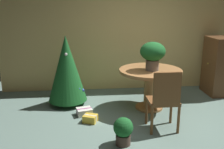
# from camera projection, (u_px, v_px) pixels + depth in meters

# --- Properties ---
(ground_plane) EXTENTS (6.60, 6.60, 0.00)m
(ground_plane) POSITION_uv_depth(u_px,v_px,m) (154.00, 130.00, 4.21)
(ground_plane) COLOR slate
(back_wall_panel) EXTENTS (6.00, 0.10, 2.60)m
(back_wall_panel) POSITION_uv_depth(u_px,v_px,m) (132.00, 33.00, 5.98)
(back_wall_panel) COLOR tan
(back_wall_panel) RESTS_ON ground_plane
(round_dining_table) EXTENTS (1.17, 1.17, 0.78)m
(round_dining_table) POSITION_uv_depth(u_px,v_px,m) (150.00, 79.00, 4.92)
(round_dining_table) COLOR #9E6B3D
(round_dining_table) RESTS_ON ground_plane
(flower_vase) EXTENTS (0.46, 0.46, 0.52)m
(flower_vase) POSITION_uv_depth(u_px,v_px,m) (153.00, 53.00, 4.74)
(flower_vase) COLOR #665B51
(flower_vase) RESTS_ON round_dining_table
(wooden_chair_near) EXTENTS (0.47, 0.41, 1.00)m
(wooden_chair_near) POSITION_uv_depth(u_px,v_px,m) (164.00, 98.00, 4.04)
(wooden_chair_near) COLOR brown
(wooden_chair_near) RESTS_ON ground_plane
(holiday_tree) EXTENTS (0.76, 0.76, 1.39)m
(holiday_tree) POSITION_uv_depth(u_px,v_px,m) (67.00, 68.00, 5.10)
(holiday_tree) COLOR brown
(holiday_tree) RESTS_ON ground_plane
(gift_box_gold) EXTENTS (0.28, 0.26, 0.13)m
(gift_box_gold) POSITION_uv_depth(u_px,v_px,m) (90.00, 119.00, 4.47)
(gift_box_gold) COLOR gold
(gift_box_gold) RESTS_ON ground_plane
(gift_box_cream) EXTENTS (0.31, 0.28, 0.12)m
(gift_box_cream) POSITION_uv_depth(u_px,v_px,m) (84.00, 112.00, 4.76)
(gift_box_cream) COLOR silver
(gift_box_cream) RESTS_ON ground_plane
(wooden_cabinet) EXTENTS (0.51, 0.67, 1.27)m
(wooden_cabinet) POSITION_uv_depth(u_px,v_px,m) (219.00, 66.00, 5.75)
(wooden_cabinet) COLOR brown
(wooden_cabinet) RESTS_ON ground_plane
(potted_plant) EXTENTS (0.29, 0.29, 0.42)m
(potted_plant) POSITION_uv_depth(u_px,v_px,m) (123.00, 130.00, 3.72)
(potted_plant) COLOR #4C382D
(potted_plant) RESTS_ON ground_plane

